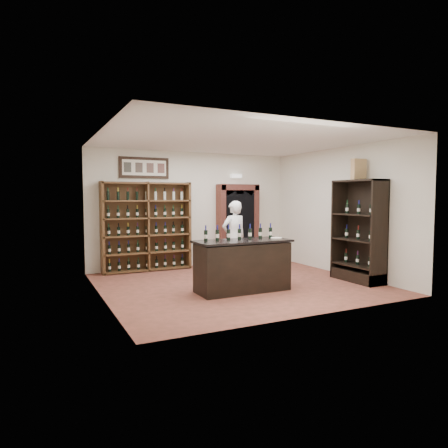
# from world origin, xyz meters

# --- Properties ---
(floor) EXTENTS (5.50, 5.50, 0.00)m
(floor) POSITION_xyz_m (0.00, 0.00, 0.00)
(floor) COLOR #9A4C3D
(floor) RESTS_ON ground
(ceiling) EXTENTS (5.50, 5.50, 0.00)m
(ceiling) POSITION_xyz_m (0.00, 0.00, 3.00)
(ceiling) COLOR white
(ceiling) RESTS_ON wall_back
(wall_back) EXTENTS (5.50, 0.04, 3.00)m
(wall_back) POSITION_xyz_m (0.00, 2.50, 1.50)
(wall_back) COLOR silver
(wall_back) RESTS_ON ground
(wall_left) EXTENTS (0.04, 5.00, 3.00)m
(wall_left) POSITION_xyz_m (-2.75, 0.00, 1.50)
(wall_left) COLOR silver
(wall_left) RESTS_ON ground
(wall_right) EXTENTS (0.04, 5.00, 3.00)m
(wall_right) POSITION_xyz_m (2.75, 0.00, 1.50)
(wall_right) COLOR silver
(wall_right) RESTS_ON ground
(wine_shelf) EXTENTS (2.20, 0.38, 2.20)m
(wine_shelf) POSITION_xyz_m (-1.30, 2.33, 1.10)
(wine_shelf) COLOR #53321C
(wine_shelf) RESTS_ON ground
(framed_picture) EXTENTS (1.25, 0.04, 0.52)m
(framed_picture) POSITION_xyz_m (-1.30, 2.47, 2.55)
(framed_picture) COLOR black
(framed_picture) RESTS_ON wall_back
(arched_doorway) EXTENTS (1.17, 0.35, 2.17)m
(arched_doorway) POSITION_xyz_m (1.25, 2.33, 1.14)
(arched_doorway) COLOR black
(arched_doorway) RESTS_ON ground
(emergency_light) EXTENTS (0.30, 0.10, 0.10)m
(emergency_light) POSITION_xyz_m (1.25, 2.42, 2.40)
(emergency_light) COLOR white
(emergency_light) RESTS_ON wall_back
(tasting_counter) EXTENTS (1.88, 0.78, 1.00)m
(tasting_counter) POSITION_xyz_m (-0.20, -0.60, 0.49)
(tasting_counter) COLOR black
(tasting_counter) RESTS_ON ground
(counter_bottle_0) EXTENTS (0.07, 0.07, 0.30)m
(counter_bottle_0) POSITION_xyz_m (-0.92, -0.47, 1.11)
(counter_bottle_0) COLOR black
(counter_bottle_0) RESTS_ON tasting_counter
(counter_bottle_1) EXTENTS (0.07, 0.07, 0.30)m
(counter_bottle_1) POSITION_xyz_m (-0.68, -0.47, 1.11)
(counter_bottle_1) COLOR black
(counter_bottle_1) RESTS_ON tasting_counter
(counter_bottle_2) EXTENTS (0.07, 0.07, 0.30)m
(counter_bottle_2) POSITION_xyz_m (-0.44, -0.47, 1.11)
(counter_bottle_2) COLOR black
(counter_bottle_2) RESTS_ON tasting_counter
(counter_bottle_3) EXTENTS (0.07, 0.07, 0.30)m
(counter_bottle_3) POSITION_xyz_m (-0.20, -0.47, 1.11)
(counter_bottle_3) COLOR black
(counter_bottle_3) RESTS_ON tasting_counter
(counter_bottle_4) EXTENTS (0.07, 0.07, 0.30)m
(counter_bottle_4) POSITION_xyz_m (0.04, -0.47, 1.11)
(counter_bottle_4) COLOR black
(counter_bottle_4) RESTS_ON tasting_counter
(counter_bottle_5) EXTENTS (0.07, 0.07, 0.30)m
(counter_bottle_5) POSITION_xyz_m (0.28, -0.47, 1.11)
(counter_bottle_5) COLOR black
(counter_bottle_5) RESTS_ON tasting_counter
(counter_bottle_6) EXTENTS (0.07, 0.07, 0.30)m
(counter_bottle_6) POSITION_xyz_m (0.52, -0.47, 1.11)
(counter_bottle_6) COLOR black
(counter_bottle_6) RESTS_ON tasting_counter
(side_cabinet) EXTENTS (0.48, 1.20, 2.20)m
(side_cabinet) POSITION_xyz_m (2.52, -0.90, 0.75)
(side_cabinet) COLOR black
(side_cabinet) RESTS_ON ground
(shopkeeper) EXTENTS (0.67, 0.47, 1.74)m
(shopkeeper) POSITION_xyz_m (0.49, 1.09, 0.87)
(shopkeeper) COLOR white
(shopkeeper) RESTS_ON ground
(plate) EXTENTS (0.23, 0.23, 0.02)m
(plate) POSITION_xyz_m (0.54, -0.65, 1.01)
(plate) COLOR silver
(plate) RESTS_ON tasting_counter
(wine_crate) EXTENTS (0.33, 0.16, 0.45)m
(wine_crate) POSITION_xyz_m (2.51, -0.84, 2.42)
(wine_crate) COLOR tan
(wine_crate) RESTS_ON side_cabinet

